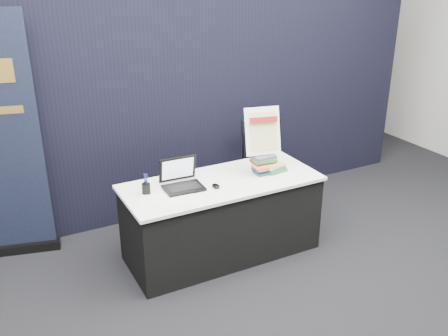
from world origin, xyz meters
TOP-DOWN VIEW (x-y plane):
  - floor at (0.00, 0.00)m, footprint 8.00×8.00m
  - wall_back at (0.00, 4.00)m, footprint 8.00×0.02m
  - drape_partition at (0.00, 1.60)m, footprint 6.00×0.08m
  - display_table at (0.00, 0.55)m, footprint 1.80×0.75m
  - laptop at (-0.37, 0.60)m, footprint 0.35×0.29m
  - mouse at (-0.11, 0.45)m, footprint 0.06×0.10m
  - brochure_left at (-0.56, 0.30)m, footprint 0.30×0.24m
  - brochure_mid at (-0.45, 0.38)m, footprint 0.34×0.31m
  - brochure_right at (-0.63, 0.44)m, footprint 0.39×0.32m
  - pen_cup at (-0.69, 0.62)m, footprint 0.07×0.07m
  - book_stack_tall at (0.43, 0.53)m, footprint 0.21×0.17m
  - book_stack_short at (0.53, 0.52)m, footprint 0.22×0.18m
  - info_sign at (0.43, 0.56)m, footprint 0.35×0.20m
  - stacking_chair at (0.85, 1.09)m, footprint 0.58×0.59m

SIDE VIEW (x-z plane):
  - floor at x=0.00m, z-range 0.00..0.00m
  - display_table at x=0.00m, z-range 0.00..0.75m
  - stacking_chair at x=0.85m, z-range 0.06..1.07m
  - brochure_left at x=-0.56m, z-range 0.75..0.75m
  - brochure_mid at x=-0.45m, z-range 0.75..0.75m
  - brochure_right at x=-0.63m, z-range 0.75..0.75m
  - mouse at x=-0.11m, z-range 0.75..0.78m
  - book_stack_short at x=0.53m, z-range 0.75..0.83m
  - pen_cup at x=-0.69m, z-range 0.75..0.84m
  - laptop at x=-0.37m, z-range 0.68..0.94m
  - book_stack_tall at x=0.43m, z-range 0.75..0.94m
  - info_sign at x=0.43m, z-range 0.93..1.38m
  - drape_partition at x=0.00m, z-range 0.00..2.40m
  - wall_back at x=0.00m, z-range 0.00..3.50m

